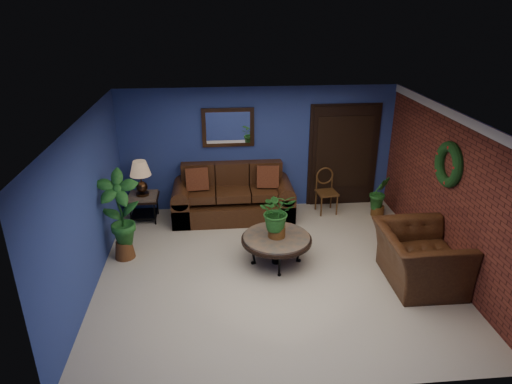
{
  "coord_description": "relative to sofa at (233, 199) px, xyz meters",
  "views": [
    {
      "loc": [
        -0.87,
        -6.23,
        4.05
      ],
      "look_at": [
        -0.23,
        0.55,
        1.15
      ],
      "focal_mm": 32.0,
      "sensor_mm": 36.0,
      "label": 1
    }
  ],
  "objects": [
    {
      "name": "wall_back",
      "position": [
        0.55,
        0.41,
        0.9
      ],
      "size": [
        5.5,
        0.04,
        2.5
      ],
      "primitive_type": "cube",
      "color": "navy",
      "rests_on": "ground"
    },
    {
      "name": "end_table",
      "position": [
        -1.75,
        -0.04,
        0.06
      ],
      "size": [
        0.58,
        0.58,
        0.53
      ],
      "color": "#4B4741",
      "rests_on": "ground"
    },
    {
      "name": "coffee_table",
      "position": [
        0.62,
        -1.87,
        0.09
      ],
      "size": [
        1.15,
        1.15,
        0.49
      ],
      "rotation": [
        0.0,
        0.0,
        0.05
      ],
      "color": "#4B4741",
      "rests_on": "ground"
    },
    {
      "name": "table_lamp",
      "position": [
        -1.75,
        -0.04,
        0.62
      ],
      "size": [
        0.4,
        0.4,
        0.67
      ],
      "color": "#3E2515",
      "rests_on": "end_table"
    },
    {
      "name": "tall_plant",
      "position": [
        -1.9,
        -1.46,
        0.49
      ],
      "size": [
        0.73,
        0.53,
        1.54
      ],
      "color": "brown",
      "rests_on": "ground"
    },
    {
      "name": "coffee_plant",
      "position": [
        0.62,
        -1.87,
        0.58
      ],
      "size": [
        0.61,
        0.53,
        0.78
      ],
      "color": "brown",
      "rests_on": "coffee_table"
    },
    {
      "name": "floor_plant",
      "position": [
        2.9,
        -0.28,
        0.1
      ],
      "size": [
        0.42,
        0.36,
        0.85
      ],
      "color": "brown",
      "rests_on": "ground"
    },
    {
      "name": "ceiling",
      "position": [
        0.55,
        -2.09,
        2.15
      ],
      "size": [
        5.5,
        5.0,
        0.02
      ],
      "primitive_type": "cube",
      "color": "silver",
      "rests_on": "wall_back"
    },
    {
      "name": "armchair",
      "position": [
        2.7,
        -2.62,
        0.08
      ],
      "size": [
        1.16,
        1.33,
        0.86
      ],
      "primitive_type": "imported",
      "rotation": [
        0.0,
        0.0,
        1.56
      ],
      "color": "#422712",
      "rests_on": "ground"
    },
    {
      "name": "crown_molding",
      "position": [
        3.27,
        -2.09,
        2.08
      ],
      "size": [
        0.03,
        5.0,
        0.14
      ],
      "primitive_type": "cube",
      "color": "white",
      "rests_on": "wall_right_brick"
    },
    {
      "name": "wall_left",
      "position": [
        -2.2,
        -2.09,
        0.9
      ],
      "size": [
        0.04,
        5.0,
        2.5
      ],
      "primitive_type": "cube",
      "color": "navy",
      "rests_on": "ground"
    },
    {
      "name": "wall_mirror",
      "position": [
        -0.05,
        0.37,
        1.37
      ],
      "size": [
        1.02,
        0.06,
        0.77
      ],
      "primitive_type": "cube",
      "color": "#3E2515",
      "rests_on": "wall_back"
    },
    {
      "name": "wreath",
      "position": [
        3.24,
        -2.04,
        1.35
      ],
      "size": [
        0.16,
        0.72,
        0.72
      ],
      "primitive_type": "torus",
      "rotation": [
        0.0,
        1.57,
        0.0
      ],
      "color": "black",
      "rests_on": "wall_right_brick"
    },
    {
      "name": "wall_right_brick",
      "position": [
        3.3,
        -2.09,
        0.9
      ],
      "size": [
        0.04,
        5.0,
        2.5
      ],
      "primitive_type": "cube",
      "color": "maroon",
      "rests_on": "ground"
    },
    {
      "name": "sofa",
      "position": [
        0.0,
        0.0,
        0.0
      ],
      "size": [
        2.36,
        1.02,
        1.06
      ],
      "color": "#422712",
      "rests_on": "ground"
    },
    {
      "name": "floor",
      "position": [
        0.55,
        -2.09,
        -0.35
      ],
      "size": [
        5.5,
        5.5,
        0.0
      ],
      "primitive_type": "plane",
      "color": "beige",
      "rests_on": "ground"
    },
    {
      "name": "closet_door",
      "position": [
        2.3,
        0.38,
        0.7
      ],
      "size": [
        1.44,
        0.06,
        2.18
      ],
      "primitive_type": "cube",
      "color": "black",
      "rests_on": "wall_back"
    },
    {
      "name": "side_chair",
      "position": [
        1.89,
        0.03,
        0.17
      ],
      "size": [
        0.43,
        0.43,
        0.91
      ],
      "rotation": [
        0.0,
        0.0,
        0.12
      ],
      "color": "#573318",
      "rests_on": "ground"
    }
  ]
}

